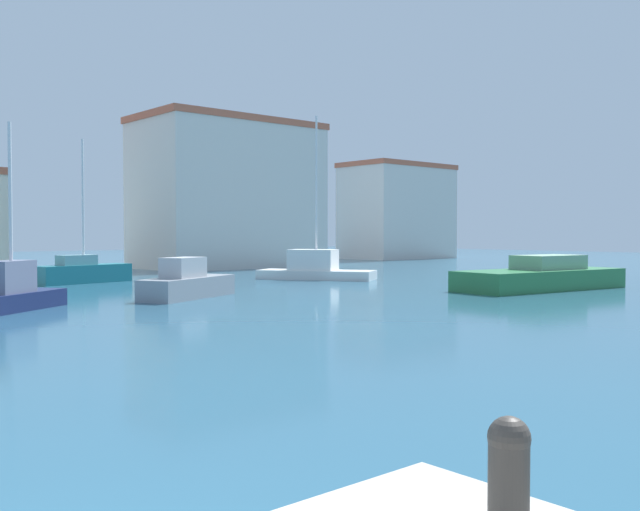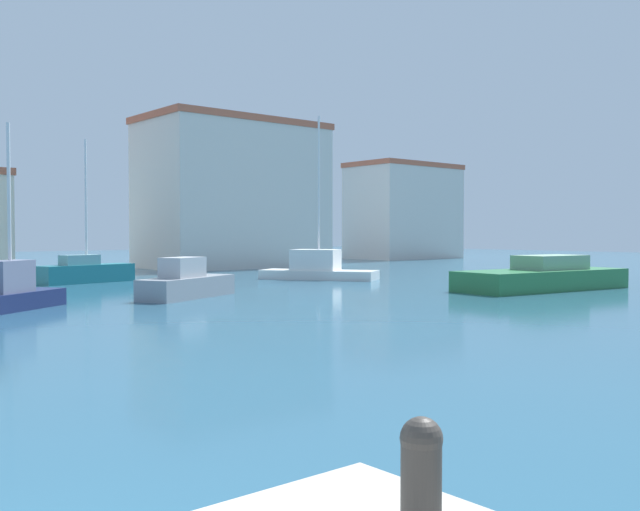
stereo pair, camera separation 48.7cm
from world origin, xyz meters
name	(u,v)px [view 2 (the right image)]	position (x,y,z in m)	size (l,w,h in m)	color
water	(225,298)	(15.00, 20.00, 0.00)	(160.00, 160.00, 0.00)	#285670
mooring_bollard	(421,475)	(2.00, -2.10, 1.46)	(0.21, 0.21, 0.63)	#38332D
sailboat_teal_mid_harbor	(86,271)	(14.19, 32.38, 0.62)	(5.44, 2.45, 7.61)	#1E707A
sailboat_navy_outer_mooring	(10,292)	(6.88, 20.82, 0.63)	(4.53, 3.74, 6.39)	#19234C
sailboat_white_distant_east	(317,268)	(25.52, 26.69, 0.66)	(5.35, 6.79, 9.32)	white
motorboat_green_behind_lamppost	(543,277)	(28.75, 14.11, 0.59)	(9.29, 4.06, 1.61)	#28703D
motorboat_grey_distant_north	(186,283)	(13.88, 21.16, 0.60)	(5.12, 3.54, 1.67)	gray
waterfront_apartments	(233,194)	(29.95, 42.17, 5.69)	(13.97, 8.00, 11.35)	beige
warehouse_block	(404,211)	(53.80, 46.39, 4.92)	(11.42, 6.94, 9.82)	beige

